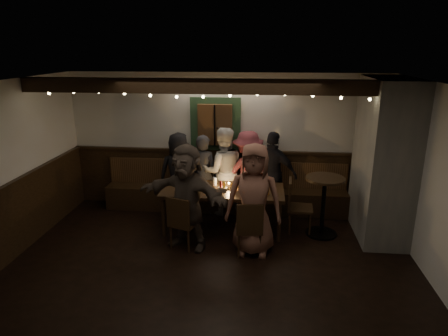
# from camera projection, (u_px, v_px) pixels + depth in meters

# --- Properties ---
(room) EXTENTS (6.02, 5.01, 2.62)m
(room) POSITION_uv_depth(u_px,v_px,m) (284.00, 172.00, 6.57)
(room) COLOR black
(room) RESTS_ON ground
(dining_table) EXTENTS (2.06, 0.88, 0.89)m
(dining_table) POSITION_uv_depth(u_px,v_px,m) (223.00, 193.00, 6.77)
(dining_table) COLOR black
(dining_table) RESTS_ON ground
(chair_near_left) EXTENTS (0.51, 0.51, 0.87)m
(chair_near_left) POSITION_uv_depth(u_px,v_px,m) (182.00, 220.00, 6.15)
(chair_near_left) COLOR black
(chair_near_left) RESTS_ON ground
(chair_near_right) EXTENTS (0.44, 0.44, 0.87)m
(chair_near_right) POSITION_uv_depth(u_px,v_px,m) (249.00, 226.00, 5.94)
(chair_near_right) COLOR black
(chair_near_right) RESTS_ON ground
(chair_end) EXTENTS (0.44, 0.44, 0.92)m
(chair_end) POSITION_uv_depth(u_px,v_px,m) (295.00, 203.00, 6.75)
(chair_end) COLOR black
(chair_end) RESTS_ON ground
(high_top) EXTENTS (0.64, 0.64, 1.01)m
(high_top) POSITION_uv_depth(u_px,v_px,m) (324.00, 199.00, 6.59)
(high_top) COLOR black
(high_top) RESTS_ON ground
(person_a) EXTENTS (0.85, 0.66, 1.54)m
(person_a) POSITION_uv_depth(u_px,v_px,m) (179.00, 173.00, 7.49)
(person_a) COLOR black
(person_a) RESTS_ON ground
(person_b) EXTENTS (0.63, 0.49, 1.52)m
(person_b) POSITION_uv_depth(u_px,v_px,m) (203.00, 174.00, 7.46)
(person_b) COLOR #27282D
(person_b) RESTS_ON ground
(person_c) EXTENTS (0.92, 0.79, 1.65)m
(person_c) POSITION_uv_depth(u_px,v_px,m) (223.00, 171.00, 7.42)
(person_c) COLOR beige
(person_c) RESTS_ON ground
(person_d) EXTENTS (1.15, 0.87, 1.58)m
(person_d) POSITION_uv_depth(u_px,v_px,m) (248.00, 173.00, 7.44)
(person_d) COLOR brown
(person_d) RESTS_ON ground
(person_e) EXTENTS (1.00, 0.70, 1.58)m
(person_e) POSITION_uv_depth(u_px,v_px,m) (273.00, 174.00, 7.39)
(person_e) COLOR black
(person_e) RESTS_ON ground
(person_f) EXTENTS (1.63, 1.05, 1.68)m
(person_f) POSITION_uv_depth(u_px,v_px,m) (187.00, 197.00, 6.13)
(person_f) COLOR #42372E
(person_f) RESTS_ON ground
(person_g) EXTENTS (0.87, 0.59, 1.73)m
(person_g) POSITION_uv_depth(u_px,v_px,m) (254.00, 200.00, 5.95)
(person_g) COLOR brown
(person_g) RESTS_ON ground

